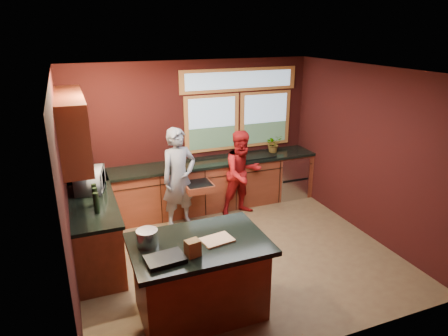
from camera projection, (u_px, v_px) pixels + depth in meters
floor at (236, 254)px, 6.02m from camera, size 4.50×4.50×0.00m
room_shell at (188, 137)px, 5.49m from camera, size 4.52×4.02×2.71m
back_counter at (210, 185)px, 7.42m from camera, size 4.50×0.64×0.93m
left_counter at (94, 224)px, 5.93m from camera, size 0.64×2.30×0.93m
island at (200, 277)px, 4.66m from camera, size 1.55×1.05×0.95m
person_grey at (179, 178)px, 6.61m from camera, size 0.71×0.55×1.72m
person_red at (242, 173)px, 7.08m from camera, size 0.83×0.69×1.56m
microwave at (90, 180)px, 5.90m from camera, size 0.49×0.64×0.32m
potted_plant at (274, 144)px, 7.71m from camera, size 0.31×0.27×0.34m
paper_towel at (239, 150)px, 7.42m from camera, size 0.12×0.12×0.28m
cutting_board at (217, 240)px, 4.52m from camera, size 0.38×0.30×0.02m
stock_pot at (147, 238)px, 4.41m from camera, size 0.24×0.24×0.18m
paper_bag at (193, 248)px, 4.20m from camera, size 0.17×0.15×0.18m
black_tray at (165, 259)px, 4.12m from camera, size 0.43×0.32×0.05m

